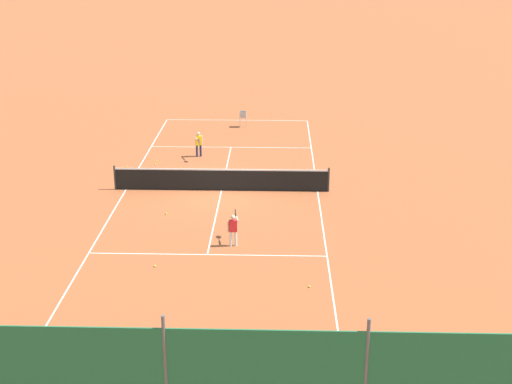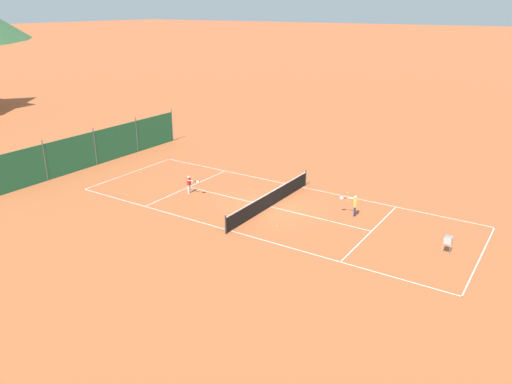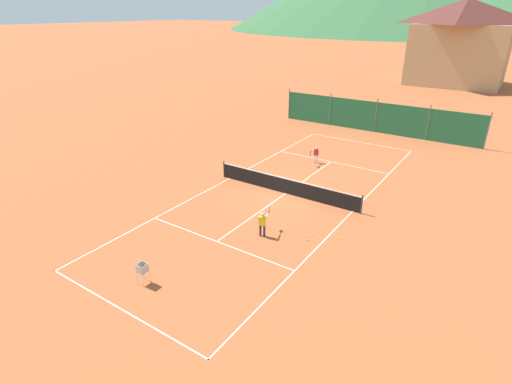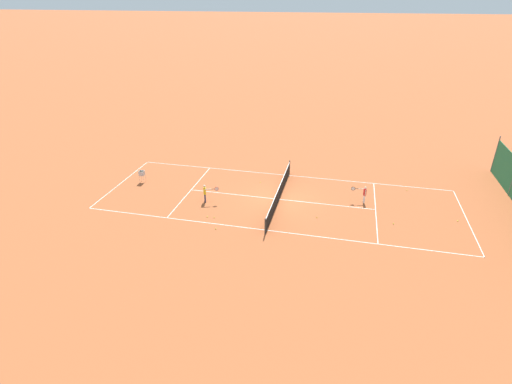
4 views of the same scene
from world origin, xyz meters
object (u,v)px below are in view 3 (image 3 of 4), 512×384
object	(u,v)px
player_far_service	(263,222)
tennis_ball_alley_right	(303,145)
player_near_baseline	(316,154)
tennis_ball_by_net_left	(361,144)
tennis_ball_mid_court	(308,240)
ball_hopper	(142,269)
tennis_ball_alley_left	(341,238)
tennis_net	(286,186)
tennis_ball_service_box	(358,162)
tennis_ball_by_net_right	(311,235)
tennis_ball_far_corner	(336,185)
tennis_ball_near_corner	(236,195)
alpine_chalet	(461,41)

from	to	relation	value
player_far_service	tennis_ball_alley_right	bearing A→B (deg)	109.94
player_near_baseline	tennis_ball_by_net_left	world-z (taller)	player_near_baseline
tennis_ball_by_net_left	tennis_ball_mid_court	bearing A→B (deg)	-78.63
player_near_baseline	ball_hopper	size ratio (longest dim) A/B	1.31
tennis_ball_alley_left	ball_hopper	size ratio (longest dim) A/B	0.07
tennis_net	tennis_ball_alley_left	bearing A→B (deg)	-32.57
ball_hopper	tennis_ball_service_box	bearing A→B (deg)	83.36
player_far_service	tennis_ball_mid_court	bearing A→B (deg)	21.66
tennis_ball_by_net_right	tennis_ball_service_box	xyz separation A→B (m)	(-1.79, 10.91, 0.00)
ball_hopper	tennis_ball_far_corner	bearing A→B (deg)	79.69
tennis_net	tennis_ball_near_corner	size ratio (longest dim) A/B	139.09
tennis_ball_by_net_right	player_near_baseline	bearing A→B (deg)	115.17
tennis_ball_alley_right	tennis_ball_alley_left	distance (m)	14.20
tennis_ball_service_box	tennis_ball_near_corner	xyz separation A→B (m)	(-3.94, -9.22, 0.00)
tennis_ball_by_net_left	alpine_chalet	xyz separation A→B (m)	(0.88, 34.06, 5.79)
tennis_net	tennis_ball_by_net_right	bearing A→B (deg)	-45.72
alpine_chalet	tennis_ball_service_box	bearing A→B (deg)	-89.43
tennis_ball_service_box	tennis_ball_mid_court	bearing A→B (deg)	-80.95
player_near_baseline	alpine_chalet	xyz separation A→B (m)	(2.11, 39.76, 5.14)
player_near_baseline	tennis_ball_far_corner	bearing A→B (deg)	-45.04
ball_hopper	player_near_baseline	bearing A→B (deg)	91.50
tennis_ball_by_net_right	tennis_ball_far_corner	xyz separation A→B (m)	(-1.46, 6.28, 0.00)
tennis_ball_alley_left	tennis_ball_by_net_left	size ratio (longest dim) A/B	1.00
tennis_ball_by_net_left	tennis_ball_service_box	size ratio (longest dim) A/B	1.00
tennis_ball_by_net_right	tennis_ball_mid_court	distance (m)	0.45
player_far_service	tennis_ball_mid_court	distance (m)	2.25
tennis_net	tennis_ball_by_net_right	world-z (taller)	tennis_net
tennis_ball_by_net_right	tennis_ball_alley_left	xyz separation A→B (m)	(1.26, 0.52, 0.00)
tennis_ball_alley_left	ball_hopper	bearing A→B (deg)	-124.63
tennis_ball_by_net_right	tennis_ball_alley_left	size ratio (longest dim) A/B	1.00
tennis_ball_alley_right	tennis_ball_service_box	distance (m)	5.21
player_far_service	tennis_ball_service_box	distance (m)	12.17
player_near_baseline	tennis_ball_far_corner	xyz separation A→B (m)	(2.81, -2.82, -0.65)
player_near_baseline	alpine_chalet	size ratio (longest dim) A/B	0.09
player_near_baseline	tennis_ball_alley_right	distance (m)	4.06
tennis_ball_mid_court	tennis_ball_by_net_right	bearing A→B (deg)	93.02
tennis_ball_alley_right	tennis_ball_far_corner	size ratio (longest dim) A/B	1.00
tennis_ball_service_box	tennis_ball_by_net_left	bearing A→B (deg)	107.87
tennis_ball_mid_court	alpine_chalet	world-z (taller)	alpine_chalet
tennis_net	tennis_ball_alley_right	size ratio (longest dim) A/B	139.09
player_far_service	tennis_ball_by_net_right	bearing A→B (deg)	32.15
tennis_ball_mid_court	player_near_baseline	bearing A→B (deg)	114.25
tennis_ball_mid_court	tennis_ball_service_box	bearing A→B (deg)	99.05
tennis_ball_alley_right	ball_hopper	size ratio (longest dim) A/B	0.07
tennis_ball_near_corner	tennis_ball_alley_left	bearing A→B (deg)	-9.49
player_near_baseline	tennis_ball_far_corner	world-z (taller)	player_near_baseline
tennis_ball_alley_right	tennis_ball_by_net_right	bearing A→B (deg)	-60.73
player_near_baseline	tennis_ball_mid_court	size ratio (longest dim) A/B	17.72
tennis_ball_alley_left	player_near_baseline	bearing A→B (deg)	122.82
tennis_ball_far_corner	player_near_baseline	bearing A→B (deg)	134.96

